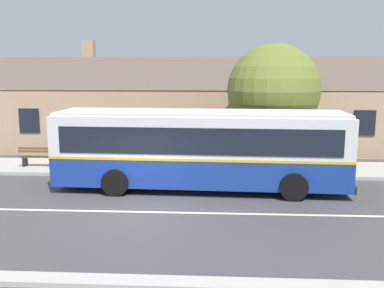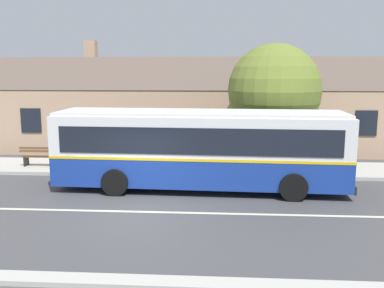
% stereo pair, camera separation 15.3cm
% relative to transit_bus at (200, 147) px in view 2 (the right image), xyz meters
% --- Properties ---
extents(ground_plane, '(300.00, 300.00, 0.00)m').
position_rel_transit_bus_xyz_m(ground_plane, '(-2.06, -2.90, -1.63)').
color(ground_plane, '#424244').
extents(sidewalk_far, '(60.00, 3.00, 0.15)m').
position_rel_transit_bus_xyz_m(sidewalk_far, '(-2.06, 3.10, -1.56)').
color(sidewalk_far, '#ADAAA3').
rests_on(sidewalk_far, ground).
extents(curb_near, '(60.00, 0.50, 0.12)m').
position_rel_transit_bus_xyz_m(curb_near, '(-2.06, -7.65, -1.57)').
color(curb_near, '#ADAAA3').
rests_on(curb_near, ground).
extents(lane_divider_stripe, '(60.00, 0.16, 0.01)m').
position_rel_transit_bus_xyz_m(lane_divider_stripe, '(-2.06, -2.90, -1.63)').
color(lane_divider_stripe, beige).
rests_on(lane_divider_stripe, ground).
extents(community_building, '(25.61, 8.52, 6.37)m').
position_rel_transit_bus_xyz_m(community_building, '(-0.61, 10.21, 0.22)').
color(community_building, tan).
rests_on(community_building, ground).
extents(transit_bus, '(11.18, 3.06, 3.02)m').
position_rel_transit_bus_xyz_m(transit_bus, '(0.00, 0.00, 0.00)').
color(transit_bus, navy).
rests_on(transit_bus, ground).
extents(bench_by_building, '(1.59, 0.51, 0.94)m').
position_rel_transit_bus_xyz_m(bench_by_building, '(-7.63, 2.76, -1.07)').
color(bench_by_building, brown).
rests_on(bench_by_building, sidewalk_far).
extents(street_tree_primary, '(4.28, 4.28, 5.78)m').
position_rel_transit_bus_xyz_m(street_tree_primary, '(3.36, 3.89, 1.85)').
color(street_tree_primary, '#4C3828').
rests_on(street_tree_primary, ground).
extents(bus_stop_sign, '(0.36, 0.07, 2.40)m').
position_rel_transit_bus_xyz_m(bus_stop_sign, '(5.89, 2.09, 0.01)').
color(bus_stop_sign, gray).
rests_on(bus_stop_sign, sidewalk_far).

